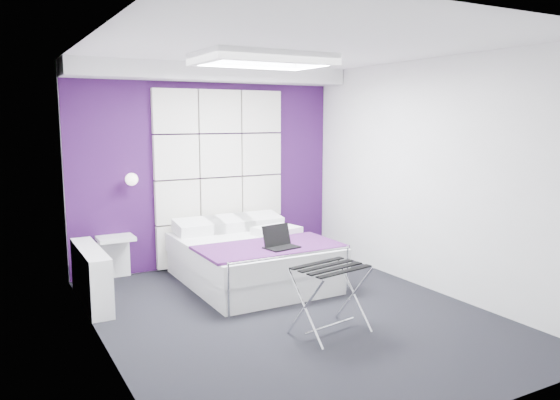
{
  "coord_description": "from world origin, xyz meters",
  "views": [
    {
      "loc": [
        -2.64,
        -4.53,
        1.95
      ],
      "look_at": [
        0.06,
        0.35,
        1.11
      ],
      "focal_mm": 35.0,
      "sensor_mm": 36.0,
      "label": 1
    }
  ],
  "objects_px": {
    "nightstand": "(116,238)",
    "luggage_rack": "(330,300)",
    "bed": "(251,259)",
    "laptop": "(280,242)",
    "wall_lamp": "(131,179)",
    "radiator": "(91,276)"
  },
  "relations": [
    {
      "from": "nightstand",
      "to": "luggage_rack",
      "type": "height_order",
      "value": "luggage_rack"
    },
    {
      "from": "bed",
      "to": "laptop",
      "type": "height_order",
      "value": "laptop"
    },
    {
      "from": "luggage_rack",
      "to": "laptop",
      "type": "bearing_deg",
      "value": 74.19
    },
    {
      "from": "wall_lamp",
      "to": "laptop",
      "type": "relative_size",
      "value": 0.42
    },
    {
      "from": "radiator",
      "to": "nightstand",
      "type": "relative_size",
      "value": 2.83
    },
    {
      "from": "radiator",
      "to": "luggage_rack",
      "type": "height_order",
      "value": "luggage_rack"
    },
    {
      "from": "radiator",
      "to": "wall_lamp",
      "type": "bearing_deg",
      "value": 49.9
    },
    {
      "from": "wall_lamp",
      "to": "nightstand",
      "type": "distance_m",
      "value": 0.74
    },
    {
      "from": "bed",
      "to": "nightstand",
      "type": "distance_m",
      "value": 1.64
    },
    {
      "from": "bed",
      "to": "luggage_rack",
      "type": "height_order",
      "value": "bed"
    },
    {
      "from": "nightstand",
      "to": "bed",
      "type": "bearing_deg",
      "value": -30.99
    },
    {
      "from": "nightstand",
      "to": "luggage_rack",
      "type": "distance_m",
      "value": 2.93
    },
    {
      "from": "wall_lamp",
      "to": "nightstand",
      "type": "height_order",
      "value": "wall_lamp"
    },
    {
      "from": "wall_lamp",
      "to": "nightstand",
      "type": "xyz_separation_m",
      "value": [
        -0.22,
        -0.04,
        -0.7
      ]
    },
    {
      "from": "luggage_rack",
      "to": "wall_lamp",
      "type": "bearing_deg",
      "value": 103.02
    },
    {
      "from": "wall_lamp",
      "to": "luggage_rack",
      "type": "xyz_separation_m",
      "value": [
        1.12,
        -2.64,
        -0.91
      ]
    },
    {
      "from": "bed",
      "to": "luggage_rack",
      "type": "bearing_deg",
      "value": -91.88
    },
    {
      "from": "wall_lamp",
      "to": "radiator",
      "type": "height_order",
      "value": "wall_lamp"
    },
    {
      "from": "radiator",
      "to": "bed",
      "type": "relative_size",
      "value": 0.63
    },
    {
      "from": "wall_lamp",
      "to": "nightstand",
      "type": "relative_size",
      "value": 0.35
    },
    {
      "from": "radiator",
      "to": "bed",
      "type": "xyz_separation_m",
      "value": [
        1.82,
        -0.12,
        -0.02
      ]
    },
    {
      "from": "bed",
      "to": "nightstand",
      "type": "height_order",
      "value": "bed"
    }
  ]
}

